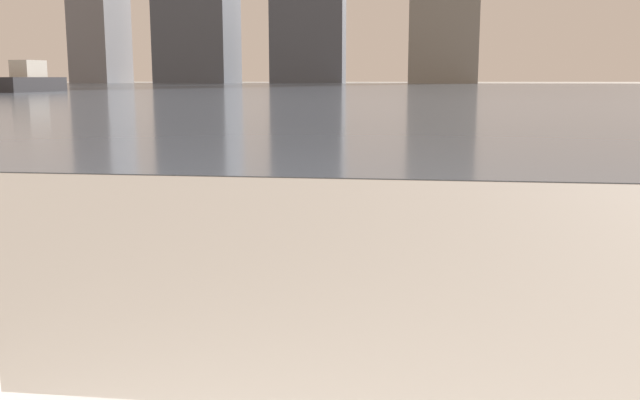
{
  "coord_description": "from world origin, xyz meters",
  "views": [
    {
      "loc": [
        0.27,
        0.26,
        0.96
      ],
      "look_at": [
        -0.03,
        2.6,
        0.55
      ],
      "focal_mm": 40.0,
      "sensor_mm": 36.0,
      "label": 1
    }
  ],
  "objects": [
    {
      "name": "harbor_water",
      "position": [
        0.0,
        62.0,
        0.01
      ],
      "size": [
        180.0,
        110.0,
        0.01
      ],
      "color": "slate",
      "rests_on": "ground_plane"
    },
    {
      "name": "harbor_boat_2",
      "position": [
        -24.8,
        44.92,
        0.73
      ],
      "size": [
        2.66,
        5.7,
        2.06
      ],
      "color": "#2D2D33",
      "rests_on": "harbor_water"
    }
  ]
}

